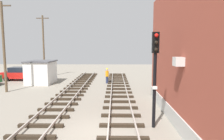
% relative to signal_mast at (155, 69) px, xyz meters
% --- Properties ---
extents(ground_plane, '(80.00, 80.00, 0.00)m').
position_rel_signal_mast_xyz_m(ground_plane, '(-3.12, -0.79, -3.27)').
color(ground_plane, gray).
extents(track_near_building, '(2.50, 44.54, 0.32)m').
position_rel_signal_mast_xyz_m(track_near_building, '(-1.76, -0.79, -3.14)').
color(track_near_building, '#2D2319').
rests_on(track_near_building, ground).
extents(track_centre, '(2.50, 44.54, 0.32)m').
position_rel_signal_mast_xyz_m(track_centre, '(-6.23, -0.79, -3.14)').
color(track_centre, '#2D2319').
rests_on(track_centre, ground).
extents(signal_mast, '(0.36, 0.40, 5.19)m').
position_rel_signal_mast_xyz_m(signal_mast, '(0.00, 0.00, 0.00)').
color(signal_mast, black).
rests_on(signal_mast, ground).
extents(brick_building, '(5.46, 12.23, 8.23)m').
position_rel_signal_mast_xyz_m(brick_building, '(3.70, 1.04, 0.84)').
color(brick_building, brown).
rests_on(brick_building, ground).
extents(control_hut, '(3.00, 3.80, 2.76)m').
position_rel_signal_mast_xyz_m(control_hut, '(-11.11, 13.15, -1.88)').
color(control_hut, silver).
rests_on(control_hut, ground).
extents(parked_car_red, '(4.20, 2.04, 1.76)m').
position_rel_signal_mast_xyz_m(parked_car_red, '(-14.80, 15.23, -2.37)').
color(parked_car_red, red).
rests_on(parked_car_red, ground).
extents(utility_pole_near, '(1.80, 0.24, 8.65)m').
position_rel_signal_mast_xyz_m(utility_pole_near, '(-12.80, 8.38, 1.25)').
color(utility_pole_near, brown).
rests_on(utility_pole_near, ground).
extents(utility_pole_far, '(1.80, 0.24, 8.88)m').
position_rel_signal_mast_xyz_m(utility_pole_far, '(-12.50, 18.19, 1.36)').
color(utility_pole_far, brown).
rests_on(utility_pole_far, ground).
extents(track_worker_foreground, '(0.40, 0.40, 1.87)m').
position_rel_signal_mast_xyz_m(track_worker_foreground, '(-3.09, 13.25, -2.34)').
color(track_worker_foreground, '#262D4C').
rests_on(track_worker_foreground, ground).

